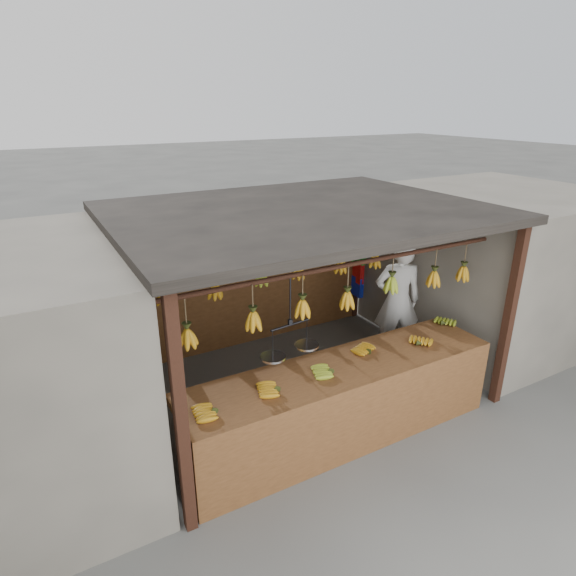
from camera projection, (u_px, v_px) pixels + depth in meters
ground at (299, 385)px, 6.43m from camera, size 80.00×80.00×0.00m
stall at (287, 237)px, 5.99m from camera, size 4.30×3.30×2.40m
neighbor_right at (494, 263)px, 7.65m from camera, size 3.00×3.00×2.30m
counter at (349, 387)px, 5.12m from camera, size 3.66×0.83×0.96m
hanging_bananas at (300, 271)px, 5.83m from camera, size 3.59×2.23×0.40m
balance_scale at (290, 347)px, 4.85m from camera, size 0.67×0.30×0.83m
vendor at (397, 301)px, 6.82m from camera, size 0.78×0.67×1.82m
bag_bundles at (359, 263)px, 8.04m from camera, size 0.08×0.26×1.17m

